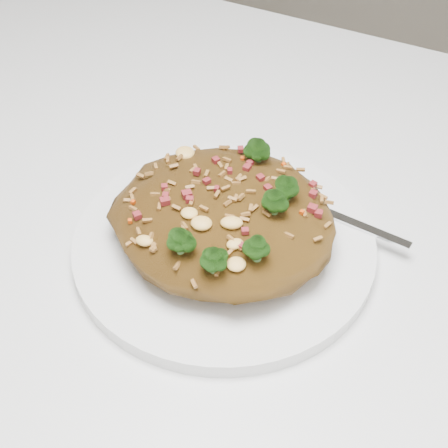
{
  "coord_description": "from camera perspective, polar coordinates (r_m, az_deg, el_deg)",
  "views": [
    {
      "loc": [
        0.09,
        -0.34,
        1.14
      ],
      "look_at": [
        -0.08,
        -0.02,
        0.78
      ],
      "focal_mm": 50.0,
      "sensor_mm": 36.0,
      "label": 1
    }
  ],
  "objects": [
    {
      "name": "dining_table",
      "position": [
        0.6,
        7.74,
        -9.52
      ],
      "size": [
        1.2,
        0.8,
        0.75
      ],
      "color": "silver",
      "rests_on": "ground"
    },
    {
      "name": "fried_rice",
      "position": [
        0.5,
        0.06,
        1.2
      ],
      "size": [
        0.19,
        0.17,
        0.07
      ],
      "color": "brown",
      "rests_on": "plate"
    },
    {
      "name": "fork",
      "position": [
        0.55,
        9.73,
        0.93
      ],
      "size": [
        0.16,
        0.03,
        0.0
      ],
      "rotation": [
        0.0,
        0.0,
        -0.08
      ],
      "color": "silver",
      "rests_on": "plate"
    },
    {
      "name": "plate",
      "position": [
        0.53,
        0.0,
        -1.68
      ],
      "size": [
        0.26,
        0.26,
        0.01
      ],
      "primitive_type": "cylinder",
      "color": "white",
      "rests_on": "dining_table"
    }
  ]
}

